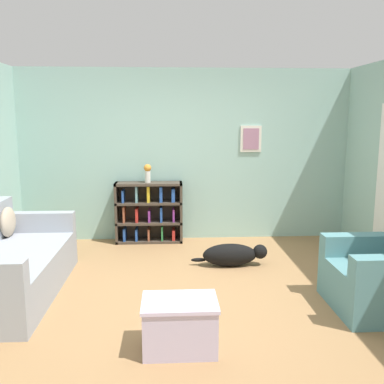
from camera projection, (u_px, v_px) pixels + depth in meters
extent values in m
plane|color=#997047|center=(194.00, 295.00, 4.57)|extent=(14.00, 14.00, 0.00)
cube|color=#93BCB2|center=(185.00, 155.00, 6.56)|extent=(5.60, 0.10, 2.60)
cube|color=silver|center=(251.00, 139.00, 6.51)|extent=(0.32, 0.02, 0.40)
cube|color=#A37089|center=(251.00, 139.00, 6.50)|extent=(0.24, 0.01, 0.32)
cube|color=#9399A3|center=(12.00, 275.00, 4.56)|extent=(0.94, 2.03, 0.44)
cube|color=#9399A3|center=(37.00, 222.00, 5.42)|extent=(0.94, 0.16, 0.25)
ellipsoid|color=tan|center=(8.00, 222.00, 5.17)|extent=(0.14, 0.37, 0.37)
cube|color=#42382D|center=(117.00, 213.00, 6.43)|extent=(0.04, 0.30, 0.91)
cube|color=#42382D|center=(181.00, 212.00, 6.49)|extent=(0.04, 0.30, 0.91)
cube|color=#42382D|center=(149.00, 210.00, 6.60)|extent=(1.00, 0.02, 0.91)
cube|color=#42382D|center=(150.00, 240.00, 6.54)|extent=(1.00, 0.30, 0.04)
cube|color=#42382D|center=(149.00, 222.00, 6.49)|extent=(1.00, 0.30, 0.04)
cube|color=#42382D|center=(149.00, 203.00, 6.43)|extent=(1.00, 0.30, 0.04)
cube|color=#42382D|center=(149.00, 184.00, 6.39)|extent=(1.00, 0.30, 0.04)
cube|color=#234C9E|center=(125.00, 234.00, 6.49)|extent=(0.04, 0.22, 0.21)
cube|color=brown|center=(124.00, 214.00, 6.43)|extent=(0.03, 0.22, 0.23)
cube|color=#234C9E|center=(123.00, 196.00, 6.39)|extent=(0.03, 0.22, 0.18)
cube|color=#234C9E|center=(137.00, 235.00, 6.50)|extent=(0.03, 0.22, 0.19)
cube|color=#B22823|center=(137.00, 215.00, 6.45)|extent=(0.04, 0.22, 0.21)
cube|color=#60939E|center=(137.00, 194.00, 6.39)|extent=(0.03, 0.22, 0.24)
cube|color=brown|center=(149.00, 234.00, 6.51)|extent=(0.03, 0.22, 0.20)
cube|color=#7A2D84|center=(149.00, 215.00, 6.46)|extent=(0.03, 0.22, 0.18)
cube|color=gold|center=(149.00, 194.00, 6.40)|extent=(0.04, 0.22, 0.24)
cube|color=#287A3D|center=(162.00, 233.00, 6.52)|extent=(0.03, 0.22, 0.23)
cube|color=#234C9E|center=(161.00, 214.00, 6.47)|extent=(0.03, 0.22, 0.22)
cube|color=#234C9E|center=(161.00, 194.00, 6.41)|extent=(0.04, 0.22, 0.23)
cube|color=#B22823|center=(174.00, 235.00, 6.53)|extent=(0.04, 0.22, 0.18)
cube|color=#7A2D84|center=(174.00, 215.00, 6.48)|extent=(0.03, 0.22, 0.19)
cube|color=#234C9E|center=(173.00, 195.00, 6.42)|extent=(0.05, 0.22, 0.20)
cube|color=slate|center=(384.00, 287.00, 4.21)|extent=(1.02, 0.91, 0.44)
cube|color=slate|center=(369.00, 244.00, 4.52)|extent=(1.02, 0.18, 0.22)
cube|color=#BCB2D1|center=(180.00, 325.00, 3.47)|extent=(0.59, 0.41, 0.42)
cube|color=silver|center=(180.00, 302.00, 3.44)|extent=(0.61, 0.43, 0.03)
ellipsoid|color=black|center=(230.00, 255.00, 5.45)|extent=(0.69, 0.26, 0.29)
sphere|color=black|center=(260.00, 252.00, 5.46)|extent=(0.18, 0.18, 0.18)
ellipsoid|color=black|center=(199.00, 260.00, 5.48)|extent=(0.20, 0.05, 0.05)
cylinder|color=silver|center=(148.00, 177.00, 6.37)|extent=(0.08, 0.08, 0.17)
sphere|color=orange|center=(148.00, 168.00, 6.34)|extent=(0.11, 0.11, 0.11)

